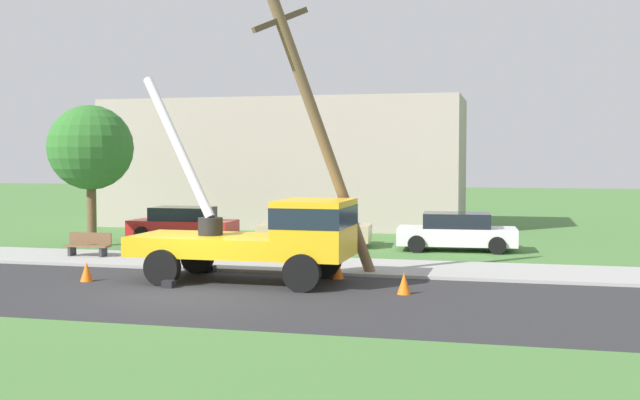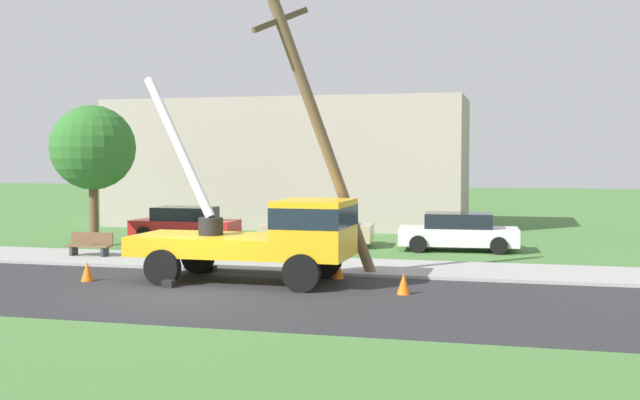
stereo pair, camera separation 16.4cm
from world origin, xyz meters
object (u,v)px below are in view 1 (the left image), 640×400
leaning_utility_pole (320,130)px  traffic_cone_curbside (338,269)px  parked_sedan_tan (315,228)px  parked_sedan_white (457,232)px  traffic_cone_behind (87,272)px  traffic_cone_ahead (404,284)px  utility_truck (270,233)px  parked_sedan_red (183,224)px  park_bench (88,245)px  roadside_tree_near (91,148)px

leaning_utility_pole → traffic_cone_curbside: (0.46, 0.30, -4.00)m
leaning_utility_pole → parked_sedan_tan: bearing=105.2°
parked_sedan_tan → parked_sedan_white: (5.54, -0.08, 0.00)m
traffic_cone_behind → parked_sedan_white: bearing=45.4°
traffic_cone_curbside → traffic_cone_ahead: bearing=-43.4°
traffic_cone_curbside → traffic_cone_behind: bearing=-162.2°
traffic_cone_behind → parked_sedan_tan: parked_sedan_tan is taller
utility_truck → leaning_utility_pole: 3.23m
parked_sedan_tan → traffic_cone_ahead: bearing=-63.7°
parked_sedan_red → parked_sedan_white: (11.42, -0.72, 0.00)m
traffic_cone_behind → park_bench: park_bench is taller
parked_sedan_tan → park_bench: size_ratio=2.84×
utility_truck → traffic_cone_behind: 5.35m
traffic_cone_curbside → parked_sedan_white: parked_sedan_white is taller
utility_truck → park_bench: utility_truck is taller
roadside_tree_near → traffic_cone_ahead: bearing=-29.9°
leaning_utility_pole → park_bench: leaning_utility_pole is taller
traffic_cone_curbside → park_bench: 9.61m
roadside_tree_near → leaning_utility_pole: bearing=-28.9°
traffic_cone_ahead → parked_sedan_red: size_ratio=0.13×
parked_sedan_white → park_bench: (-12.23, -5.42, -0.25)m
parked_sedan_tan → parked_sedan_white: same height
leaning_utility_pole → traffic_cone_ahead: size_ratio=14.98×
parked_sedan_tan → roadside_tree_near: (-8.54, -2.11, 3.16)m
utility_truck → parked_sedan_white: utility_truck is taller
parked_sedan_tan → park_bench: parked_sedan_tan is taller
parked_sedan_red → parked_sedan_tan: bearing=-6.1°
leaning_utility_pole → parked_sedan_tan: (-2.18, 8.02, -3.57)m
utility_truck → parked_sedan_red: bearing=125.8°
traffic_cone_ahead → park_bench: park_bench is taller
utility_truck → leaning_utility_pole: leaning_utility_pole is taller
leaning_utility_pole → parked_sedan_white: (3.35, 7.94, -3.57)m
utility_truck → parked_sedan_tan: 8.96m
utility_truck → traffic_cone_ahead: utility_truck is taller
leaning_utility_pole → parked_sedan_white: bearing=67.1°
utility_truck → traffic_cone_curbside: 2.33m
utility_truck → traffic_cone_ahead: bearing=-13.5°
traffic_cone_behind → roadside_tree_near: roadside_tree_near is taller
traffic_cone_curbside → roadside_tree_near: (-11.19, 5.62, 3.59)m
traffic_cone_curbside → parked_sedan_tan: size_ratio=0.12×
traffic_cone_behind → utility_truck: bearing=11.3°
leaning_utility_pole → traffic_cone_curbside: size_ratio=14.98×
utility_truck → park_bench: 8.43m
parked_sedan_tan → roadside_tree_near: size_ratio=0.82×
parked_sedan_tan → park_bench: 8.67m
traffic_cone_behind → traffic_cone_curbside: size_ratio=1.00×
utility_truck → roadside_tree_near: utility_truck is taller
traffic_cone_ahead → roadside_tree_near: 15.87m
park_bench → parked_sedan_tan: bearing=39.4°
parked_sedan_red → roadside_tree_near: bearing=-134.1°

